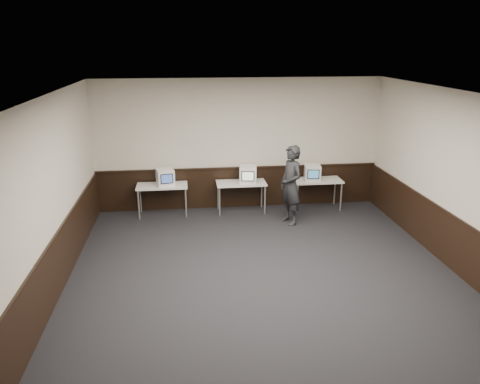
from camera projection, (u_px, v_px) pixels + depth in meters
name	position (u px, v px, depth m)	size (l,w,h in m)	color
floor	(266.00, 282.00, 8.17)	(8.00, 8.00, 0.00)	black
ceiling	(270.00, 96.00, 7.19)	(8.00, 8.00, 0.00)	white
back_wall	(239.00, 144.00, 11.46)	(7.00, 7.00, 0.00)	beige
front_wall	(352.00, 343.00, 3.90)	(7.00, 7.00, 0.00)	beige
left_wall	(47.00, 203.00, 7.28)	(8.00, 8.00, 0.00)	beige
right_wall	(467.00, 187.00, 8.08)	(8.00, 8.00, 0.00)	beige
wainscot_back	(239.00, 187.00, 11.78)	(6.98, 0.04, 1.00)	black
wainscot_left	(56.00, 267.00, 7.62)	(0.04, 7.98, 1.00)	black
wainscot_right	(457.00, 246.00, 8.41)	(0.04, 7.98, 1.00)	black
wainscot_rail	(239.00, 168.00, 11.60)	(6.98, 0.06, 0.04)	black
desk_left	(162.00, 188.00, 11.14)	(1.20, 0.60, 0.75)	silver
desk_center	(241.00, 185.00, 11.36)	(1.20, 0.60, 0.75)	silver
desk_right	(317.00, 182.00, 11.58)	(1.20, 0.60, 0.75)	silver
emac_left	(165.00, 177.00, 11.05)	(0.47, 0.48, 0.39)	white
emac_center	(248.00, 175.00, 11.25)	(0.47, 0.49, 0.40)	white
emac_right	(312.00, 173.00, 11.44)	(0.44, 0.46, 0.38)	white
person	(291.00, 185.00, 10.56)	(0.66, 0.44, 1.82)	black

